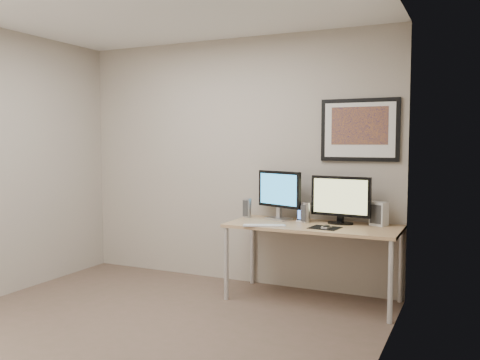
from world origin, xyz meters
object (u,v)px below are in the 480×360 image
at_px(speaker_right, 306,213).
at_px(phone_dock, 300,215).
at_px(desk, 313,232).
at_px(monitor_large, 279,193).
at_px(keyboard, 264,225).
at_px(speaker_left, 248,208).
at_px(monitor_tv, 341,199).
at_px(fan_unit, 379,214).
at_px(framed_art, 360,130).

bearing_deg(speaker_right, phone_dock, 177.77).
relative_size(desk, monitor_large, 3.14).
bearing_deg(keyboard, speaker_left, 108.66).
xyz_separation_m(desk, speaker_left, (-0.75, 0.16, 0.16)).
height_order(monitor_tv, speaker_left, monitor_tv).
relative_size(monitor_tv, fan_unit, 2.60).
distance_m(speaker_left, speaker_right, 0.66).
bearing_deg(framed_art, speaker_right, -151.36).
bearing_deg(phone_dock, fan_unit, 16.39).
height_order(monitor_tv, speaker_right, monitor_tv).
distance_m(framed_art, speaker_left, 1.37).
relative_size(monitor_large, phone_dock, 3.95).
xyz_separation_m(phone_dock, keyboard, (-0.22, -0.39, -0.06)).
bearing_deg(monitor_tv, fan_unit, 17.61).
distance_m(desk, speaker_right, 0.21).
distance_m(framed_art, monitor_tv, 0.69).
distance_m(speaker_right, phone_dock, 0.08).
xyz_separation_m(monitor_large, phone_dock, (0.23, -0.04, -0.21)).
relative_size(speaker_left, phone_dock, 1.52).
height_order(desk, monitor_large, monitor_large).
distance_m(desk, fan_unit, 0.63).
bearing_deg(monitor_large, keyboard, -66.07).
distance_m(speaker_left, fan_unit, 1.32).
xyz_separation_m(desk, framed_art, (0.35, 0.33, 0.96)).
bearing_deg(desk, monitor_large, 158.61).
xyz_separation_m(monitor_tv, speaker_right, (-0.32, -0.05, -0.15)).
relative_size(monitor_tv, speaker_left, 2.96).
bearing_deg(keyboard, monitor_tv, 13.00).
bearing_deg(fan_unit, framed_art, 173.40).
bearing_deg(monitor_tv, desk, -142.14).
distance_m(monitor_tv, keyboard, 0.77).
xyz_separation_m(speaker_right, keyboard, (-0.28, -0.36, -0.09)).
bearing_deg(framed_art, speaker_left, -171.34).
distance_m(framed_art, monitor_large, 0.99).
xyz_separation_m(speaker_left, keyboard, (0.37, -0.44, -0.09)).
distance_m(keyboard, fan_unit, 1.07).
height_order(framed_art, fan_unit, framed_art).
xyz_separation_m(monitor_tv, fan_unit, (0.34, 0.07, -0.13)).
height_order(desk, monitor_tv, monitor_tv).
xyz_separation_m(monitor_large, keyboard, (0.02, -0.43, -0.26)).
bearing_deg(fan_unit, keyboard, -129.73).
distance_m(phone_dock, keyboard, 0.45).
bearing_deg(monitor_tv, framed_art, 63.23).
distance_m(monitor_tv, phone_dock, 0.43).
relative_size(speaker_left, speaker_right, 1.01).
distance_m(monitor_large, monitor_tv, 0.63).
bearing_deg(desk, keyboard, -144.24).
bearing_deg(desk, phone_dock, 145.68).
bearing_deg(desk, framed_art, 43.46).
bearing_deg(speaker_right, monitor_tv, 29.16).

